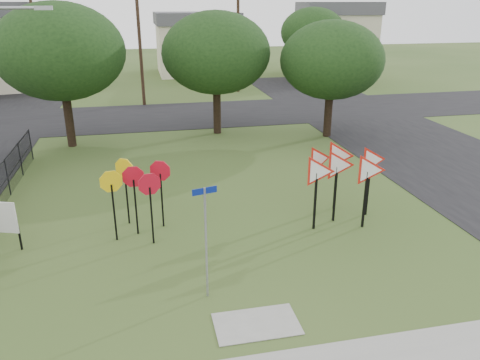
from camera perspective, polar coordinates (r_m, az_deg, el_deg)
name	(u,v)px	position (r m, az deg, el deg)	size (l,w,h in m)	color
ground	(236,271)	(13.54, -0.49, -11.05)	(140.00, 140.00, 0.00)	#30491B
street_right	(419,146)	(26.61, 20.99, 3.86)	(8.00, 50.00, 0.02)	black
street_far	(176,115)	(32.15, -7.82, 7.81)	(60.00, 8.00, 0.02)	black
curb_pad	(257,324)	(11.61, 2.03, -17.13)	(2.00, 1.20, 0.02)	gray
street_name_sign	(206,236)	(11.67, -4.18, -6.87)	(0.61, 0.17, 3.04)	#92959A
stop_sign_cluster	(136,183)	(15.24, -12.53, -0.38)	(2.23, 1.93, 2.37)	black
yield_sign_cluster	(341,167)	(16.21, 12.23, 1.55)	(3.37, 2.01, 2.63)	black
far_pole_a	(140,41)	(35.35, -12.13, 16.26)	(1.40, 0.24, 9.00)	#38271A
far_pole_b	(238,39)	(40.23, -0.23, 16.85)	(1.40, 0.24, 8.50)	#38271A
far_pole_c	(36,37)	(42.05, -23.62, 15.71)	(1.40, 0.24, 9.00)	#38271A
fence_run	(0,187)	(19.37, -27.23, -0.77)	(0.05, 11.55, 1.50)	black
house_mid	(196,43)	(51.80, -5.36, 16.32)	(8.40, 8.40, 6.20)	beige
house_right	(335,38)	(51.56, 11.54, 16.55)	(8.30, 8.30, 7.20)	beige
tree_near_left	(60,52)	(25.63, -21.09, 14.37)	(6.40, 6.40, 7.27)	black
tree_near_mid	(216,53)	(26.74, -2.94, 15.21)	(6.00, 6.00, 6.80)	black
tree_near_right	(332,60)	(26.52, 11.13, 14.13)	(5.60, 5.60, 6.33)	black
tree_far_right	(313,32)	(46.31, 8.88, 17.38)	(6.00, 6.00, 6.80)	black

